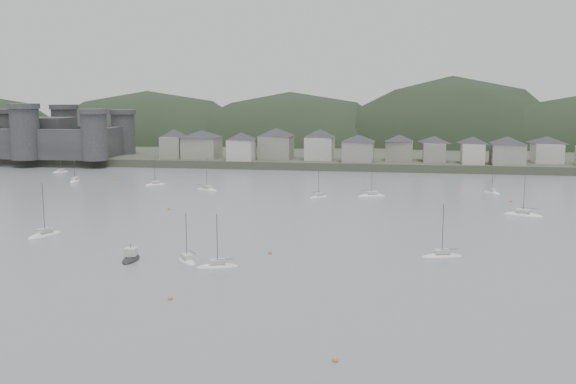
# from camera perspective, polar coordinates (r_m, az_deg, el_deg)

# --- Properties ---
(ground) EXTENTS (900.00, 900.00, 0.00)m
(ground) POSITION_cam_1_polar(r_m,az_deg,el_deg) (91.15, -8.02, -10.61)
(ground) COLOR slate
(ground) RESTS_ON ground
(far_shore_land) EXTENTS (900.00, 250.00, 3.00)m
(far_shore_land) POSITION_cam_1_polar(r_m,az_deg,el_deg) (379.00, 5.56, 4.14)
(far_shore_land) COLOR #383D2D
(far_shore_land) RESTS_ON ground
(forested_ridge) EXTENTS (851.55, 103.94, 102.57)m
(forested_ridge) POSITION_cam_1_polar(r_m,az_deg,el_deg) (354.46, 6.02, 1.76)
(forested_ridge) COLOR black
(forested_ridge) RESTS_ON ground
(castle) EXTENTS (66.00, 43.00, 20.00)m
(castle) POSITION_cam_1_polar(r_m,az_deg,el_deg) (300.62, -19.66, 4.39)
(castle) COLOR #353538
(castle) RESTS_ON far_shore_land
(waterfront_town) EXTENTS (451.48, 28.46, 12.92)m
(waterfront_town) POSITION_cam_1_polar(r_m,az_deg,el_deg) (267.27, 14.75, 3.66)
(waterfront_town) COLOR gray
(waterfront_town) RESTS_ON far_shore_land
(moored_fleet) EXTENTS (220.76, 165.70, 13.13)m
(moored_fleet) POSITION_cam_1_polar(r_m,az_deg,el_deg) (156.16, -7.65, -2.51)
(moored_fleet) COLOR silver
(moored_fleet) RESTS_ON ground
(motor_launch_far) EXTENTS (3.40, 7.37, 3.71)m
(motor_launch_far) POSITION_cam_1_polar(r_m,az_deg,el_deg) (124.09, -13.06, -5.45)
(motor_launch_far) COLOR black
(motor_launch_far) RESTS_ON ground
(mooring_buoys) EXTENTS (177.53, 142.72, 0.70)m
(mooring_buoys) POSITION_cam_1_polar(r_m,az_deg,el_deg) (141.65, -2.42, -3.58)
(mooring_buoys) COLOR #CE6D44
(mooring_buoys) RESTS_ON ground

